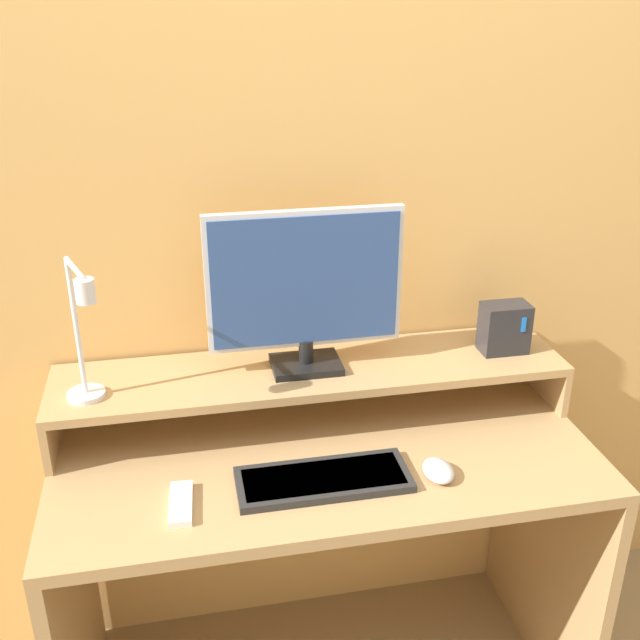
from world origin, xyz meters
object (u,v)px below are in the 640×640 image
at_px(keyboard, 323,479).
at_px(mouse, 438,470).
at_px(monitor, 305,287).
at_px(desk_lamp, 83,339).
at_px(remote_control, 181,504).
at_px(router_dock, 504,328).

bearing_deg(keyboard, mouse, -6.15).
xyz_separation_m(monitor, desk_lamp, (-0.51, -0.09, -0.04)).
relative_size(desk_lamp, keyboard, 0.89).
bearing_deg(monitor, desk_lamp, -169.73).
distance_m(mouse, remote_control, 0.57).
bearing_deg(keyboard, desk_lamp, 158.50).
relative_size(monitor, router_dock, 3.61).
height_order(keyboard, remote_control, keyboard).
height_order(monitor, desk_lamp, monitor).
relative_size(router_dock, mouse, 1.36).
height_order(desk_lamp, keyboard, desk_lamp).
bearing_deg(monitor, router_dock, -0.97).
xyz_separation_m(router_dock, remote_control, (-0.85, -0.30, -0.20)).
bearing_deg(mouse, monitor, 127.78).
height_order(keyboard, mouse, mouse).
distance_m(desk_lamp, mouse, 0.84).
distance_m(desk_lamp, router_dock, 1.04).
distance_m(router_dock, remote_control, 0.92).
bearing_deg(remote_control, mouse, -0.64).
height_order(desk_lamp, router_dock, desk_lamp).
distance_m(monitor, keyboard, 0.45).
xyz_separation_m(router_dock, mouse, (-0.28, -0.31, -0.19)).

